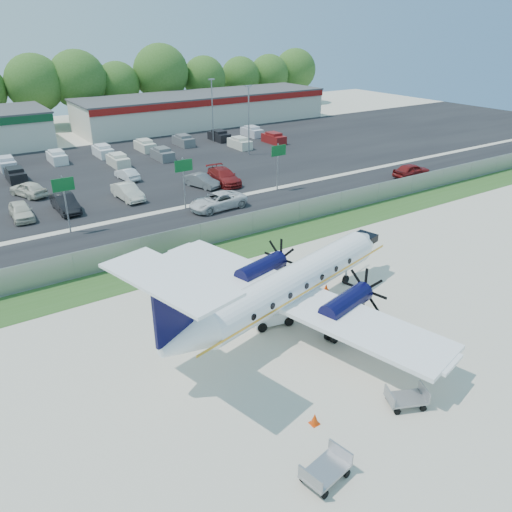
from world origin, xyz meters
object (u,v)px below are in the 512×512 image
baggage_cart_near (406,398)px  baggage_cart_far (326,470)px  aircraft (289,285)px  pushback_tug (272,313)px

baggage_cart_near → baggage_cart_far: baggage_cart_far is taller
baggage_cart_near → baggage_cart_far: size_ratio=0.97×
aircraft → baggage_cart_near: size_ratio=9.71×
pushback_tug → baggage_cart_near: 9.51m
pushback_tug → baggage_cart_near: pushback_tug is taller
baggage_cart_near → baggage_cart_far: (-5.93, -1.11, 0.04)m
pushback_tug → baggage_cart_far: bearing=-114.8°
baggage_cart_far → pushback_tug: bearing=65.2°
pushback_tug → baggage_cart_far: (-4.87, -10.55, -0.14)m
aircraft → baggage_cart_near: 9.32m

